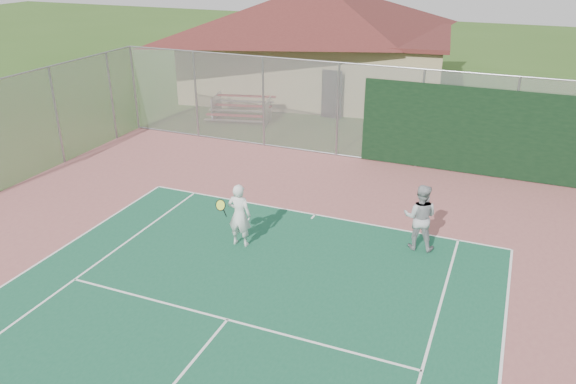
% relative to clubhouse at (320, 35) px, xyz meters
% --- Properties ---
extents(back_fence, '(20.08, 0.11, 3.53)m').
position_rel_clubhouse_xyz_m(back_fence, '(6.98, -8.94, -1.35)').
color(back_fence, gray).
rests_on(back_fence, ground).
extents(side_fence_left, '(0.08, 9.00, 3.50)m').
position_rel_clubhouse_xyz_m(side_fence_left, '(-5.13, -13.42, -1.26)').
color(side_fence_left, gray).
rests_on(side_fence_left, ground).
extents(clubhouse, '(14.79, 10.81, 5.94)m').
position_rel_clubhouse_xyz_m(clubhouse, '(0.00, 0.00, 0.00)').
color(clubhouse, tan).
rests_on(clubhouse, ground).
extents(bleachers, '(3.04, 2.15, 1.01)m').
position_rel_clubhouse_xyz_m(bleachers, '(-1.59, -6.05, -2.48)').
color(bleachers, '#9F2A24').
rests_on(bleachers, ground).
extents(player_white_front, '(0.87, 0.67, 1.73)m').
position_rel_clubhouse_xyz_m(player_white_front, '(3.63, -16.48, -2.14)').
color(player_white_front, silver).
rests_on(player_white_front, ground).
extents(player_grey_back, '(0.91, 0.73, 1.79)m').
position_rel_clubhouse_xyz_m(player_grey_back, '(8.02, -14.85, -2.12)').
color(player_grey_back, '#A3A5A8').
rests_on(player_grey_back, ground).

